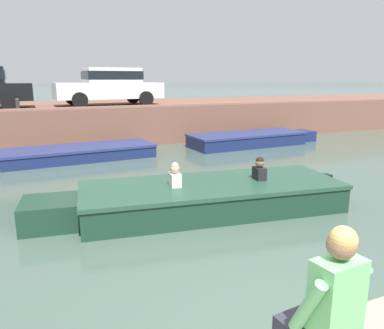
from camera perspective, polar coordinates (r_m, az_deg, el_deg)
ground_plane at (r=8.96m, az=-7.91°, el=-4.46°), size 400.00×400.00×0.00m
far_quay_wall at (r=17.68m, az=-15.99°, el=6.36°), size 60.00×6.00×1.55m
far_wall_coping at (r=14.76m, az=-14.71°, el=8.39°), size 60.00×0.24×0.08m
boat_moored_central_navy at (r=13.08m, az=-17.69°, el=1.58°), size 5.94×2.01×0.44m
boat_moored_east_navy at (r=15.45m, az=9.08°, el=3.87°), size 5.75×1.93×0.52m
motorboat_passing at (r=7.67m, az=1.29°, el=-5.03°), size 6.47×2.56×1.06m
car_centre_white at (r=16.33m, az=-12.44°, el=11.75°), size 4.39×2.16×1.54m
mooring_bollard_mid at (r=14.72m, az=-25.04°, el=8.37°), size 0.15×0.15×0.44m
person_seated_left at (r=2.97m, az=20.32°, el=-19.17°), size 0.56×0.56×0.96m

